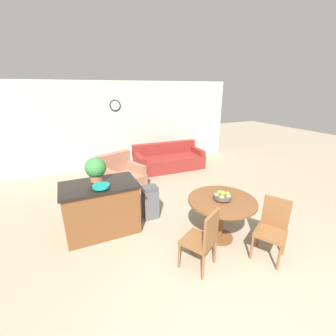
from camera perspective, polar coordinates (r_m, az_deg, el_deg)
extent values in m
plane|color=gray|center=(3.30, 16.67, -30.51)|extent=(24.00, 24.00, 0.00)
cube|color=beige|center=(7.51, -12.48, 10.53)|extent=(8.00, 0.06, 2.70)
cylinder|color=black|center=(7.38, -13.30, 15.19)|extent=(0.34, 0.02, 0.34)
cylinder|color=white|center=(7.37, -13.27, 15.19)|extent=(0.27, 0.01, 0.27)
cylinder|color=brown|center=(4.24, 12.79, -16.62)|extent=(0.48, 0.48, 0.04)
cylinder|color=brown|center=(4.04, 13.18, -12.52)|extent=(0.11, 0.11, 0.68)
cylinder|color=brown|center=(3.86, 13.59, -8.06)|extent=(1.13, 1.13, 0.03)
cylinder|color=brown|center=(3.49, 2.85, -21.36)|extent=(0.04, 0.04, 0.41)
cylinder|color=brown|center=(3.75, 6.24, -18.14)|extent=(0.04, 0.04, 0.41)
cylinder|color=brown|center=(3.36, 8.84, -23.69)|extent=(0.04, 0.04, 0.41)
cylinder|color=brown|center=(3.62, 11.84, -20.08)|extent=(0.04, 0.04, 0.41)
cube|color=brown|center=(3.41, 7.62, -17.85)|extent=(0.57, 0.57, 0.05)
cube|color=brown|center=(3.18, 10.95, -15.09)|extent=(0.36, 0.22, 0.49)
cylinder|color=brown|center=(3.80, 26.34, -19.84)|extent=(0.04, 0.04, 0.41)
cylinder|color=brown|center=(3.84, 20.47, -18.40)|extent=(0.04, 0.04, 0.41)
cylinder|color=brown|center=(4.11, 27.39, -16.74)|extent=(0.04, 0.04, 0.41)
cylinder|color=brown|center=(4.15, 22.04, -15.48)|extent=(0.04, 0.04, 0.41)
cube|color=brown|center=(3.84, 24.55, -14.84)|extent=(0.57, 0.57, 0.05)
cube|color=brown|center=(3.87, 25.75, -10.10)|extent=(0.22, 0.36, 0.49)
cylinder|color=#4C4742|center=(3.85, 13.63, -7.63)|extent=(0.11, 0.11, 0.03)
cylinder|color=#4C4742|center=(3.83, 13.68, -7.00)|extent=(0.29, 0.29, 0.06)
sphere|color=#8CB738|center=(3.88, 14.88, -6.42)|extent=(0.08, 0.08, 0.08)
sphere|color=#8CB738|center=(3.90, 12.94, -6.13)|extent=(0.08, 0.08, 0.08)
sphere|color=#8CB738|center=(3.80, 12.20, -6.78)|extent=(0.08, 0.08, 0.08)
sphere|color=#8CB738|center=(3.73, 13.48, -7.42)|extent=(0.08, 0.08, 0.08)
sphere|color=#8CB738|center=(3.79, 15.12, -7.12)|extent=(0.08, 0.08, 0.08)
sphere|color=#8CB738|center=(3.80, 13.75, -6.26)|extent=(0.08, 0.08, 0.08)
cube|color=brown|center=(4.26, -16.54, -9.92)|extent=(1.23, 0.73, 0.89)
cube|color=black|center=(4.06, -17.18, -4.16)|extent=(1.29, 0.79, 0.04)
cylinder|color=teal|center=(3.86, -16.60, -4.85)|extent=(0.10, 0.10, 0.02)
cylinder|color=teal|center=(3.84, -16.65, -4.41)|extent=(0.28, 0.28, 0.04)
cylinder|color=#A36642|center=(4.18, -17.66, -2.37)|extent=(0.23, 0.23, 0.11)
sphere|color=#387F3D|center=(4.12, -17.94, 0.11)|extent=(0.37, 0.37, 0.37)
cube|color=#56565B|center=(4.56, -4.54, -9.08)|extent=(0.29, 0.25, 0.60)
cube|color=#49494E|center=(4.41, -4.66, -5.18)|extent=(0.28, 0.24, 0.08)
cube|color=maroon|center=(7.25, 0.28, 1.39)|extent=(2.20, 1.04, 0.42)
cube|color=maroon|center=(7.47, -0.84, 5.12)|extent=(2.17, 0.29, 0.37)
cube|color=maroon|center=(6.92, -7.39, 1.03)|extent=(0.19, 0.89, 0.59)
cube|color=maroon|center=(7.65, 7.22, 2.89)|extent=(0.19, 0.89, 0.59)
cube|color=#A87056|center=(5.90, -11.28, -3.54)|extent=(1.15, 1.15, 0.40)
cube|color=#A87056|center=(6.02, -13.47, 1.40)|extent=(0.90, 0.51, 0.51)
cube|color=#A87056|center=(5.67, -14.48, -3.52)|extent=(0.42, 0.80, 0.63)
cube|color=#A87056|center=(6.07, -8.44, -1.54)|extent=(0.42, 0.80, 0.63)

